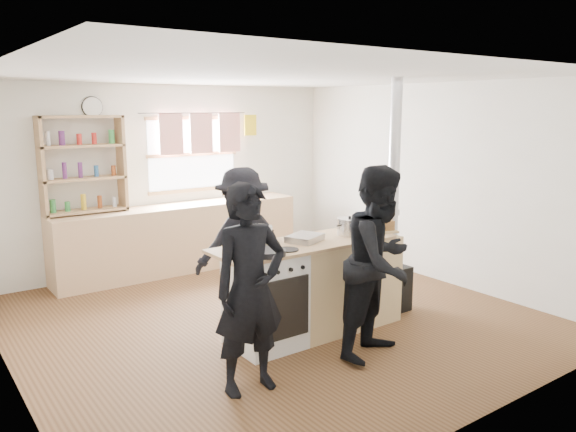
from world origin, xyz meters
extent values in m
cube|color=brown|center=(0.00, 0.00, -0.01)|extent=(5.00, 5.00, 0.01)
cube|color=#D7AF81|center=(0.00, 2.22, 0.45)|extent=(3.40, 0.55, 0.90)
cube|color=tan|center=(-1.20, 2.34, 0.94)|extent=(1.00, 0.28, 0.03)
cube|color=tan|center=(-1.20, 2.34, 1.33)|extent=(1.00, 0.28, 0.03)
cube|color=tan|center=(-1.20, 2.34, 1.74)|extent=(1.00, 0.28, 0.03)
cube|color=tan|center=(-1.20, 2.34, 2.08)|extent=(1.00, 0.28, 0.03)
cube|color=tan|center=(-1.68, 2.34, 1.50)|extent=(0.04, 0.28, 1.20)
cube|color=tan|center=(-0.72, 2.34, 1.50)|extent=(0.04, 0.28, 1.20)
cylinder|color=silver|center=(0.94, 2.22, 1.05)|extent=(0.10, 0.10, 0.29)
cube|color=white|center=(-0.45, -0.55, 0.45)|extent=(0.60, 0.60, 0.90)
cube|color=#D5B880|center=(0.45, -0.55, 0.45)|extent=(1.20, 0.60, 0.90)
cube|color=tan|center=(0.00, -0.55, 0.92)|extent=(1.84, 0.64, 0.03)
cylinder|color=black|center=(-0.54, -0.74, 0.96)|extent=(0.41, 0.41, 0.05)
cylinder|color=#2C5A1F|center=(-0.54, -0.74, 0.97)|extent=(0.29, 0.29, 0.02)
cube|color=silver|center=(0.04, -0.52, 0.96)|extent=(0.41, 0.37, 0.06)
cube|color=brown|center=(0.04, -0.52, 0.98)|extent=(0.35, 0.32, 0.02)
cylinder|color=silver|center=(-0.40, -0.38, 1.01)|extent=(0.24, 0.24, 0.16)
cylinder|color=silver|center=(-0.40, -0.38, 1.10)|extent=(0.25, 0.25, 0.01)
sphere|color=black|center=(-0.40, -0.38, 1.11)|extent=(0.03, 0.03, 0.03)
cylinder|color=#B0B0B2|center=(0.56, -0.56, 1.01)|extent=(0.25, 0.25, 0.16)
cylinder|color=#B0B0B2|center=(0.56, -0.56, 1.10)|extent=(0.26, 0.26, 0.01)
sphere|color=black|center=(0.56, -0.56, 1.11)|extent=(0.03, 0.03, 0.03)
cube|color=tan|center=(0.93, -0.67, 0.94)|extent=(0.33, 0.28, 0.02)
cube|color=olive|center=(0.93, -0.67, 1.00)|extent=(0.24, 0.17, 0.10)
cube|color=black|center=(1.20, -0.54, 0.25)|extent=(0.35, 0.35, 0.49)
cylinder|color=#ADADB2|center=(1.20, -0.54, 1.50)|extent=(0.12, 0.12, 2.01)
imported|color=black|center=(-0.99, -1.17, 0.82)|extent=(0.62, 0.43, 1.65)
imported|color=black|center=(0.28, -1.29, 0.85)|extent=(0.98, 0.86, 1.71)
imported|color=black|center=(-0.18, 0.28, 0.79)|extent=(1.09, 0.71, 1.59)
camera|label=1|loc=(-3.15, -4.68, 2.19)|focal=35.00mm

